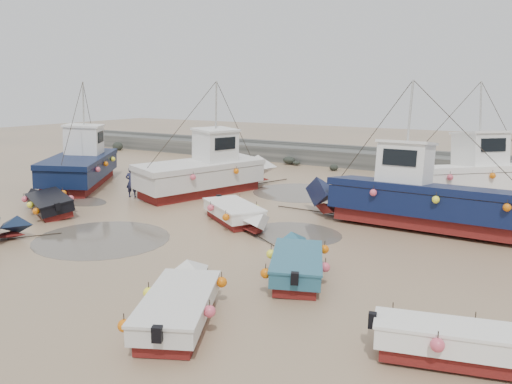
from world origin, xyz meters
TOP-DOWN VIEW (x-y plane):
  - ground at (0.00, 0.00)m, footprint 120.00×120.00m
  - seawall at (0.05, 21.99)m, footprint 60.00×4.92m
  - puddle_a at (-2.01, -0.86)m, footprint 5.47×5.47m
  - puddle_b at (4.15, 3.86)m, footprint 3.92×3.92m
  - puddle_c at (-8.46, 3.15)m, footprint 3.75×3.75m
  - puddle_d at (0.56, 11.36)m, footprint 5.47×5.47m
  - dinghy_2 at (6.39, -0.31)m, footprint 3.02×5.26m
  - dinghy_3 at (12.05, -2.95)m, footprint 5.70×2.45m
  - dinghy_4 at (-7.66, 0.88)m, footprint 5.76×3.25m
  - dinghy_5 at (1.29, 3.80)m, footprint 5.27×3.81m
  - dinghy_6 at (5.27, -4.59)m, footprint 3.32×5.49m
  - cabin_boat_0 at (-12.12, 6.48)m, footprint 7.93×10.01m
  - cabin_boat_1 at (-3.80, 8.53)m, footprint 4.89×10.46m
  - cabin_boat_2 at (7.84, 7.57)m, footprint 11.26×3.43m
  - cabin_boat_3 at (9.28, 14.41)m, footprint 8.85×8.44m
  - person at (-6.71, 5.35)m, footprint 0.74×0.67m

SIDE VIEW (x-z plane):
  - ground at x=0.00m, z-range 0.00..0.00m
  - person at x=-6.71m, z-range -0.84..0.84m
  - puddle_a at x=-2.01m, z-range 0.00..0.01m
  - puddle_b at x=4.15m, z-range 0.00..0.01m
  - puddle_c at x=-8.46m, z-range 0.00..0.01m
  - puddle_d at x=0.56m, z-range 0.00..0.01m
  - dinghy_4 at x=-7.66m, z-range -0.17..1.26m
  - dinghy_6 at x=5.27m, z-range -0.16..1.26m
  - dinghy_5 at x=1.29m, z-range -0.16..1.26m
  - dinghy_3 at x=12.05m, z-range -0.16..1.26m
  - dinghy_2 at x=6.39m, z-range -0.16..1.27m
  - seawall at x=0.05m, z-range -0.12..1.38m
  - cabin_boat_0 at x=-12.12m, z-range -1.81..4.41m
  - cabin_boat_2 at x=7.84m, z-range -1.81..4.41m
  - cabin_boat_3 at x=9.28m, z-range -1.79..4.43m
  - cabin_boat_1 at x=-3.80m, z-range -1.79..4.43m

